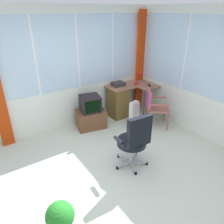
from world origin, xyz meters
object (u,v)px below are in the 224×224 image
Objects in this scene: wooden_armchair at (153,103)px; office_chair at (135,139)px; desk at (119,101)px; tv_remote at (149,85)px; paper_tray at (118,84)px; space_heater at (134,114)px; potted_plant at (60,217)px; tv_on_stand at (91,114)px; desk_lamp at (140,76)px.

wooden_armchair is 0.87× the size of office_chair.
tv_remote is (0.65, -0.35, 0.37)m from desk.
paper_tray is 0.90m from space_heater.
office_chair reaches higher than wooden_armchair.
potted_plant is (-1.50, -0.43, -0.32)m from office_chair.
tv_on_stand reaches higher than space_heater.
desk is 7.69× the size of tv_remote.
desk is 2.63× the size of potted_plant.
paper_tray is 2.09m from office_chair.
paper_tray is (-0.52, 0.21, -0.17)m from desk_lamp.
desk is 1.31× the size of wooden_armchair.
office_chair reaches higher than desk.
wooden_armchair reaches higher than space_heater.
office_chair is (-1.28, -0.90, 0.01)m from wooden_armchair.
desk is 0.83m from tv_remote.
wooden_armchair is at bearing 35.14° from office_chair.
tv_remote is at bearing -9.11° from tv_on_stand.
wooden_armchair is 1.42m from tv_on_stand.
desk_lamp is at bearing 34.26° from potted_plant.
tv_on_stand reaches higher than potted_plant.
desk is at bearing -176.90° from tv_remote.
paper_tray is at bearing 73.64° from desk.
desk_lamp is at bearing 41.77° from space_heater.
paper_tray reaches higher than tv_on_stand.
tv_remote is 0.15× the size of office_chair.
tv_on_stand is at bearing 179.68° from desk_lamp.
tv_remote is 0.77m from paper_tray.
office_chair is at bearing -107.86° from tv_remote.
paper_tray is (0.03, 0.09, 0.41)m from desk.
tv_remote is at bearing -66.16° from desk_lamp.
office_chair is (-0.98, -1.82, -0.26)m from paper_tray.
desk_lamp is 1.11× the size of paper_tray.
tv_on_stand is (0.08, 1.62, -0.23)m from office_chair.
potted_plant is at bearing -154.42° from wooden_armchair.
tv_on_stand is 1.77× the size of potted_plant.
office_chair reaches higher than tv_on_stand.
tv_on_stand is 1.22× the size of space_heater.
tv_on_stand is (-1.43, 0.01, -0.65)m from desk_lamp.
office_chair is 1.30× the size of tv_on_stand.
wooden_armchair is at bearing -93.21° from tv_remote.
tv_remote is 0.17× the size of wooden_armchair.
office_chair is 1.59× the size of space_heater.
tv_on_stand is (-0.90, -0.20, -0.48)m from paper_tray.
desk_lamp is 0.38× the size of wooden_armchair.
wooden_armchair is (0.32, -0.83, 0.14)m from desk.
desk is 1.98m from office_chair.
tv_remote is 1.61m from tv_on_stand.
potted_plant is (-2.45, -2.16, -0.17)m from desk.
tv_on_stand is (-1.53, 0.25, -0.45)m from tv_remote.
tv_remote is 0.24× the size of space_heater.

